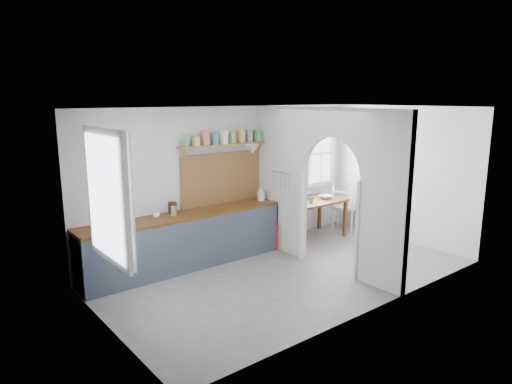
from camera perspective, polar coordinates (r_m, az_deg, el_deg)
floor at (r=7.39m, az=4.22°, el=-10.15°), size 5.80×3.20×0.01m
ceiling at (r=6.85m, az=4.56°, el=10.45°), size 5.80×3.20×0.01m
walls at (r=7.01m, az=4.38°, el=-0.24°), size 5.81×3.21×2.60m
partition at (r=7.50m, az=8.02°, el=1.66°), size 0.12×3.20×2.60m
kitchen_window at (r=5.44m, az=-18.31°, el=-0.56°), size 0.10×1.16×1.50m
nook_window at (r=9.30m, az=6.00°, el=4.59°), size 1.76×0.10×1.30m
counter at (r=7.62m, az=-8.93°, el=-5.93°), size 3.50×0.60×0.90m
sink at (r=6.95m, az=-18.29°, el=-4.40°), size 0.40×0.40×0.02m
backsplash at (r=8.08m, az=-4.31°, el=1.74°), size 1.65×0.03×0.90m
shelf at (r=7.92m, az=-4.04°, el=6.35°), size 1.75×0.20×0.21m
pendant_lamp at (r=7.87m, az=-0.47°, el=5.40°), size 0.26×0.26×0.16m
utensil_rail at (r=8.04m, az=3.22°, el=2.42°), size 0.02×0.50×0.02m
dining_table at (r=9.14m, az=7.12°, el=-3.33°), size 1.24×0.83×0.77m
chair_left at (r=8.56m, az=2.90°, el=-3.62°), size 0.57×0.57×0.97m
chair_right at (r=9.81m, az=11.06°, el=-1.82°), size 0.59×0.59×0.97m
kettle at (r=8.32m, az=0.65°, el=-0.33°), size 0.22×0.20×0.22m
mug_a at (r=6.94m, az=-15.69°, el=-3.75°), size 0.14×0.14×0.10m
mug_b at (r=7.35m, az=-12.35°, el=-2.78°), size 0.14×0.14×0.08m
knife_block at (r=7.52m, az=-10.38°, el=-1.95°), size 0.11×0.14×0.19m
jar at (r=7.40m, az=-10.24°, el=-2.33°), size 0.10×0.10×0.15m
towel_magenta at (r=8.35m, az=2.55°, el=-5.49°), size 0.02×0.03×0.61m
towel_orange at (r=8.31m, az=2.86°, el=-5.77°), size 0.02×0.03×0.48m
bowl at (r=9.21m, az=8.68°, el=-0.59°), size 0.31×0.31×0.06m
table_cup at (r=8.82m, az=6.88°, el=-0.95°), size 0.13×0.13×0.11m
plate at (r=8.74m, az=5.34°, el=-1.34°), size 0.23×0.23×0.02m
vase at (r=9.17m, az=6.56°, el=-0.14°), size 0.21×0.21×0.20m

